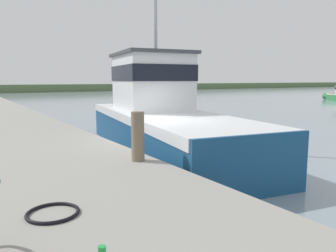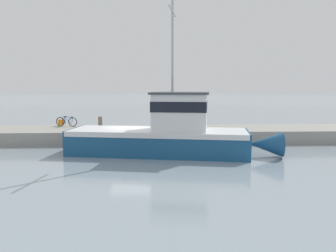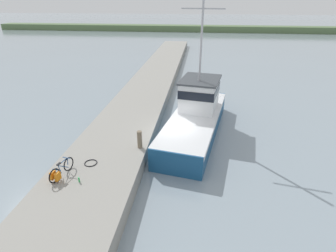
% 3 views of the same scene
% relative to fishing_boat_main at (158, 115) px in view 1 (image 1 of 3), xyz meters
% --- Properties ---
extents(ground_plane, '(320.00, 320.00, 0.00)m').
position_rel_fishing_boat_main_xyz_m(ground_plane, '(-1.38, -2.36, -1.30)').
color(ground_plane, '#84939E').
extents(dock_pier, '(4.52, 80.00, 0.92)m').
position_rel_fishing_boat_main_xyz_m(dock_pier, '(-5.02, -2.36, -0.84)').
color(dock_pier, gray).
rests_on(dock_pier, ground_plane).
extents(far_shoreline, '(180.00, 5.00, 1.63)m').
position_rel_fishing_boat_main_xyz_m(far_shoreline, '(28.62, 64.10, -0.49)').
color(far_shoreline, '#567047').
rests_on(far_shoreline, ground_plane).
extents(fishing_boat_main, '(4.83, 12.55, 9.67)m').
position_rel_fishing_boat_main_xyz_m(fishing_boat_main, '(0.00, 0.00, 0.00)').
color(fishing_boat_main, navy).
rests_on(fishing_boat_main, ground_plane).
extents(mooring_post, '(0.28, 0.28, 1.05)m').
position_rel_fishing_boat_main_xyz_m(mooring_post, '(-3.17, -4.48, 0.14)').
color(mooring_post, '#756651').
rests_on(mooring_post, dock_pier).
extents(hose_coil, '(0.67, 0.67, 0.04)m').
position_rel_fishing_boat_main_xyz_m(hose_coil, '(-5.39, -6.40, -0.36)').
color(hose_coil, black).
rests_on(hose_coil, dock_pier).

